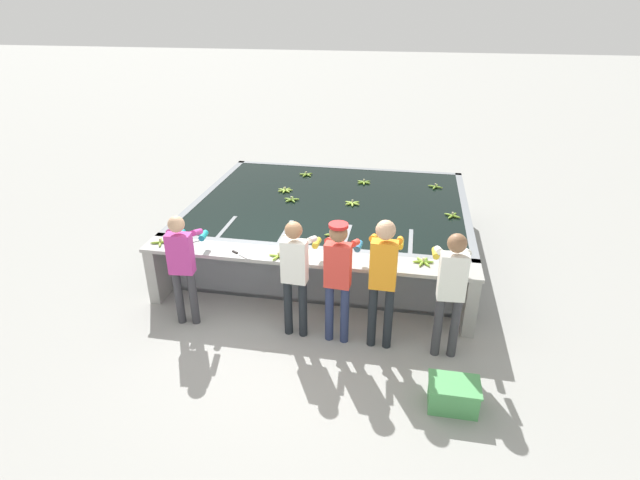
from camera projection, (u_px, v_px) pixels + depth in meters
ground_plane at (303, 321)px, 6.91m from camera, size 80.00×80.00×0.00m
wash_tank at (331, 224)px, 8.79m from camera, size 4.62×3.83×0.89m
work_ledge at (306, 273)px, 6.83m from camera, size 4.62×0.45×0.89m
worker_0 at (182, 261)px, 6.51m from camera, size 0.45×0.72×1.58m
worker_1 at (295, 269)px, 6.26m from camera, size 0.43×0.72×1.62m
worker_2 at (338, 271)px, 6.12m from camera, size 0.44×0.73×1.66m
worker_3 at (383, 272)px, 5.99m from camera, size 0.42×0.72×1.75m
worker_4 at (451, 284)px, 5.86m from camera, size 0.43×0.72×1.66m
banana_bunch_floating_0 at (334, 234)px, 7.30m from camera, size 0.28×0.28×0.08m
banana_bunch_floating_1 at (352, 203)px, 8.43m from camera, size 0.27×0.28×0.08m
banana_bunch_floating_2 at (452, 216)px, 7.94m from camera, size 0.26×0.26×0.08m
banana_bunch_floating_3 at (291, 200)px, 8.58m from camera, size 0.28×0.27×0.08m
banana_bunch_floating_4 at (306, 174)px, 9.81m from camera, size 0.27×0.28×0.08m
banana_bunch_floating_5 at (364, 182)px, 9.40m from camera, size 0.27×0.28×0.08m
banana_bunch_floating_6 at (435, 187)px, 9.17m from camera, size 0.28×0.28×0.08m
banana_bunch_floating_7 at (285, 190)px, 9.00m from camera, size 0.28×0.28×0.08m
banana_bunch_ledge_0 at (279, 256)px, 6.68m from camera, size 0.27×0.28×0.08m
banana_bunch_ledge_1 at (423, 262)px, 6.54m from camera, size 0.28×0.27×0.08m
banana_bunch_ledge_2 at (160, 242)px, 7.06m from camera, size 0.27×0.27×0.08m
knife_0 at (184, 244)px, 7.04m from camera, size 0.27×0.26×0.02m
knife_1 at (238, 254)px, 6.77m from camera, size 0.31×0.21×0.02m
crate at (453, 395)px, 5.38m from camera, size 0.55×0.39×0.32m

